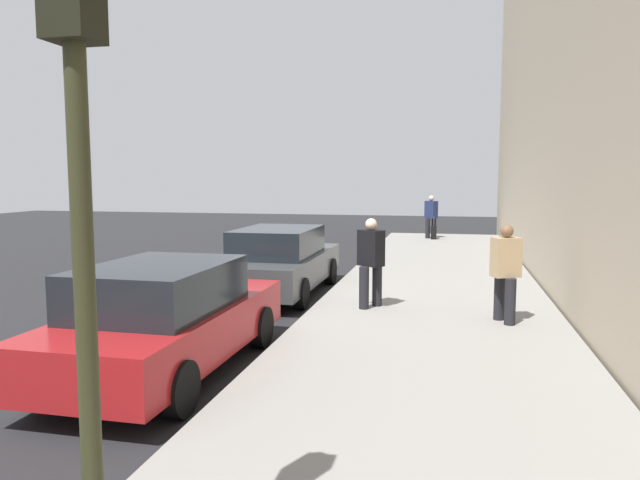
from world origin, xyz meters
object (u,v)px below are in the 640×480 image
Objects in this scene: parked_car_charcoal at (280,261)px; pedestrian_tan_coat at (506,271)px; traffic_light_pole at (80,144)px; rolling_suitcase at (434,232)px; pedestrian_black_coat at (371,260)px; pedestrian_navy_coat at (431,215)px; parked_car_red at (166,318)px.

pedestrian_tan_coat reaches higher than parked_car_charcoal.
traffic_light_pole is (-7.56, 2.93, 1.78)m from pedestrian_tan_coat.
rolling_suitcase is (11.40, -3.07, -0.34)m from parked_car_charcoal.
pedestrian_black_coat reaches higher than parked_car_charcoal.
parked_car_charcoal is 2.68× the size of pedestrian_navy_coat.
pedestrian_black_coat is 1.02× the size of pedestrian_tan_coat.
parked_car_charcoal is (5.53, 0.02, 0.00)m from parked_car_red.
pedestrian_tan_coat is at bearing -115.61° from parked_car_charcoal.
traffic_light_pole is at bearing 176.36° from pedestrian_black_coat.
parked_car_charcoal is at bearing 10.02° from traffic_light_pole.
traffic_light_pole reaches higher than rolling_suitcase.
parked_car_red is 5.04m from traffic_light_pole.
pedestrian_black_coat is 0.99× the size of pedestrian_navy_coat.
pedestrian_navy_coat is (13.39, -0.68, 0.01)m from pedestrian_black_coat.
pedestrian_tan_coat is at bearing -21.17° from traffic_light_pole.
rolling_suitcase is at bearing -10.20° from parked_car_red.
pedestrian_black_coat is (3.97, -2.24, 0.30)m from parked_car_red.
pedestrian_tan_coat is (-14.06, -1.72, -0.02)m from pedestrian_navy_coat.
pedestrian_black_coat reaches higher than rolling_suitcase.
pedestrian_black_coat is at bearing -29.35° from parked_car_red.
parked_car_charcoal is 2.75× the size of pedestrian_tan_coat.
rolling_suitcase is (-0.43, -0.13, -0.65)m from pedestrian_navy_coat.
parked_car_charcoal is at bearing 164.95° from rolling_suitcase.
traffic_light_pole is (-8.24, 0.52, 1.76)m from pedestrian_black_coat.
traffic_light_pole is 21.37m from rolling_suitcase.
pedestrian_black_coat is 1.91× the size of rolling_suitcase.
parked_car_charcoal is 11.81m from rolling_suitcase.
parked_car_red is 5.02× the size of rolling_suitcase.
parked_car_red is at bearing 125.40° from pedestrian_tan_coat.
pedestrian_navy_coat is (11.83, -2.94, 0.31)m from parked_car_charcoal.
parked_car_red is 2.67× the size of pedestrian_tan_coat.
pedestrian_navy_coat is 21.73m from traffic_light_pole.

